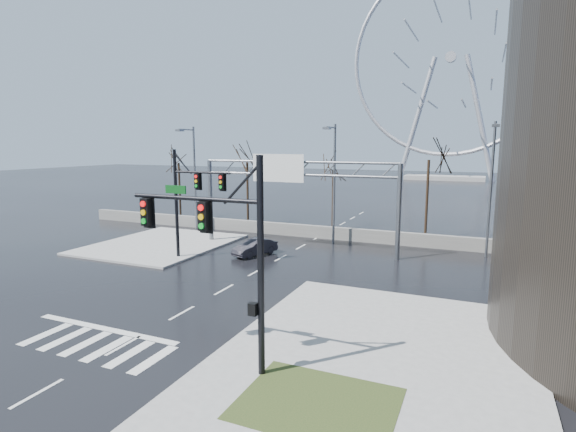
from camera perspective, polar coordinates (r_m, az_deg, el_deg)
The scene contains 18 objects.
ground at distance 23.59m, azimuth -13.33°, elevation -11.90°, with size 260.00×260.00×0.00m, color black.
sidewalk_right_ext at distance 21.47m, azimuth 12.88°, elevation -13.82°, with size 12.00×10.00×0.15m, color gray.
sidewalk_far at distance 39.18m, azimuth -15.77°, elevation -3.45°, with size 10.00×12.00×0.15m, color gray.
grass_strip at distance 15.60m, azimuth 3.76°, elevation -22.63°, with size 5.00×4.00×0.02m, color #263918.
barrier_wall at distance 40.60m, azimuth 3.74°, elevation -2.01°, with size 52.00×0.50×1.10m, color slate.
signal_mast_near at distance 16.19m, azimuth -7.87°, elevation -3.40°, with size 5.52×0.41×8.00m.
signal_mast_far at distance 32.94m, azimuth -12.52°, elevation 2.74°, with size 4.72×0.41×8.00m.
sign_gantry at distance 35.42m, azimuth 0.47°, elevation 3.95°, with size 16.36×0.40×7.60m.
streetlight_left at distance 43.87m, azimuth -12.03°, elevation 5.67°, with size 0.50×2.55×10.00m.
streetlight_mid at distance 37.54m, azimuth 5.75°, elevation 5.28°, with size 0.50×2.55×10.00m.
streetlight_right at distance 35.77m, azimuth 24.43°, elevation 4.33°, with size 0.50×2.55×10.00m.
tree_far_left at distance 52.13m, azimuth -13.69°, elevation 5.78°, with size 3.50×3.50×7.00m.
tree_left at distance 46.80m, azimuth -5.20°, elevation 6.14°, with size 3.75×3.75×7.50m.
tree_center at distance 44.22m, azimuth 5.78°, elevation 4.92°, with size 3.25×3.25×6.50m.
tree_right at distance 41.31m, azimuth 17.40°, elevation 5.71°, with size 3.90×3.90×7.80m.
tree_far_right at distance 41.78m, azimuth 28.41°, elevation 3.97°, with size 3.40×3.40×6.80m.
ferris_wheel at distance 114.22m, azimuth 19.91°, elevation 17.52°, with size 45.00×6.00×50.91m.
car at distance 34.29m, azimuth -4.22°, elevation -3.98°, with size 1.29×3.71×1.22m, color black.
Camera 1 is at (13.41, -17.52, 8.35)m, focal length 28.00 mm.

